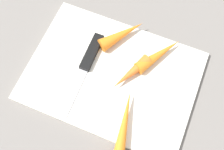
# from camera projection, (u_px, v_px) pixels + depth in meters

# --- Properties ---
(ground_plane) EXTENTS (1.40, 1.40, 0.00)m
(ground_plane) POSITION_uv_depth(u_px,v_px,m) (112.00, 77.00, 0.61)
(ground_plane) COLOR slate
(cutting_board) EXTENTS (0.36, 0.26, 0.01)m
(cutting_board) POSITION_uv_depth(u_px,v_px,m) (112.00, 76.00, 0.61)
(cutting_board) COLOR silver
(cutting_board) RESTS_ON ground_plane
(knife) EXTENTS (0.02, 0.20, 0.01)m
(knife) POSITION_uv_depth(u_px,v_px,m) (89.00, 57.00, 0.61)
(knife) COLOR #B7B7BC
(knife) RESTS_ON cutting_board
(carrot_longest) EXTENTS (0.06, 0.16, 0.03)m
(carrot_longest) POSITION_uv_depth(u_px,v_px,m) (124.00, 129.00, 0.55)
(carrot_longest) COLOR orange
(carrot_longest) RESTS_ON cutting_board
(carrot_short) EXTENTS (0.09, 0.11, 0.03)m
(carrot_short) POSITION_uv_depth(u_px,v_px,m) (122.00, 34.00, 0.62)
(carrot_short) COLOR orange
(carrot_short) RESTS_ON cutting_board
(carrot_long) EXTENTS (0.08, 0.11, 0.03)m
(carrot_long) POSITION_uv_depth(u_px,v_px,m) (159.00, 55.00, 0.61)
(carrot_long) COLOR orange
(carrot_long) RESTS_ON cutting_board
(carrot_shortest) EXTENTS (0.07, 0.10, 0.03)m
(carrot_shortest) POSITION_uv_depth(u_px,v_px,m) (131.00, 73.00, 0.59)
(carrot_shortest) COLOR orange
(carrot_shortest) RESTS_ON cutting_board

